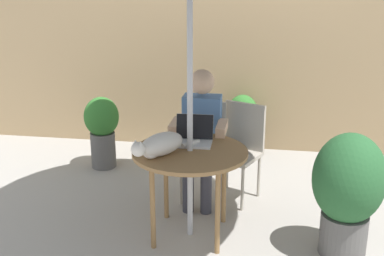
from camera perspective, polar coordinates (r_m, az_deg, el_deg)
ground_plane at (r=4.20m, az=-0.22°, el=-11.95°), size 14.00×14.00×0.00m
fence_back at (r=5.86m, az=3.11°, el=7.10°), size 5.96×0.08×1.97m
patio_table at (r=3.91m, az=-0.23°, el=-3.54°), size 0.90×0.90×0.73m
chair_occupied at (r=4.68m, az=1.28°, el=-1.61°), size 0.40×0.40×0.89m
chair_empty at (r=4.65m, az=5.44°, el=-1.79°), size 0.53×0.53×0.89m
person_seated at (r=4.47m, az=1.03°, el=-0.24°), size 0.48×0.48×1.23m
laptop at (r=4.04m, az=0.24°, el=-0.77°), size 0.31×0.26×0.21m
cat at (r=3.76m, az=-3.75°, el=-1.97°), size 0.45×0.54×0.17m
potted_plant_near_fence at (r=5.72m, az=5.73°, el=0.44°), size 0.34×0.34×0.72m
potted_plant_by_chair at (r=5.43m, az=-10.21°, el=0.08°), size 0.37×0.37×0.78m
potted_plant_corner at (r=3.87m, az=17.33°, el=-6.58°), size 0.53×0.53×0.96m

